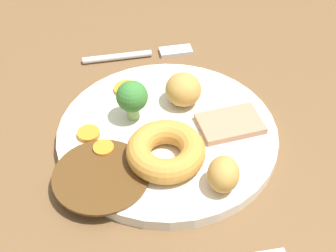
{
  "coord_description": "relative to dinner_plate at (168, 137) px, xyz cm",
  "views": [
    {
      "loc": [
        38.59,
        -9.46,
        43.98
      ],
      "look_at": [
        0.32,
        -1.11,
        6.0
      ],
      "focal_mm": 52.19,
      "sensor_mm": 36.0,
      "label": 1
    }
  ],
  "objects": [
    {
      "name": "carrot_coin_front",
      "position": [
        -8.33,
        -3.47,
        0.94
      ],
      "size": [
        3.06,
        3.06,
        0.48
      ],
      "primitive_type": "cylinder",
      "color": "orange",
      "rests_on": "dinner_plate"
    },
    {
      "name": "roast_potato_right",
      "position": [
        8.68,
        3.75,
        2.46
      ],
      "size": [
        4.83,
        4.41,
        3.52
      ],
      "primitive_type": "ellipsoid",
      "rotation": [
        0.0,
        0.0,
        5.93
      ],
      "color": "#BC8C42",
      "rests_on": "dinner_plate"
    },
    {
      "name": "yorkshire_pudding",
      "position": [
        4.01,
        -1.11,
        2.04
      ],
      "size": [
        8.44,
        8.44,
        2.67
      ],
      "primitive_type": "torus",
      "color": "#C68938",
      "rests_on": "dinner_plate"
    },
    {
      "name": "broccoli_floret",
      "position": [
        -3.34,
        -3.42,
        3.73
      ],
      "size": [
        3.64,
        3.64,
        5.0
      ],
      "color": "#8CB766",
      "rests_on": "dinner_plate"
    },
    {
      "name": "dining_table",
      "position": [
        -0.32,
        1.11,
        -2.5
      ],
      "size": [
        120.0,
        84.0,
        3.6
      ],
      "primitive_type": "cube",
      "color": "brown",
      "rests_on": "ground"
    },
    {
      "name": "carrot_coin_side",
      "position": [
        -1.39,
        -8.81,
        0.99
      ],
      "size": [
        2.54,
        2.54,
        0.58
      ],
      "primitive_type": "cylinder",
      "color": "orange",
      "rests_on": "dinner_plate"
    },
    {
      "name": "roast_potato_left",
      "position": [
        -4.71,
        2.87,
        2.66
      ],
      "size": [
        4.6,
        4.47,
        3.92
      ],
      "primitive_type": "ellipsoid",
      "rotation": [
        0.0,
        0.0,
        4.67
      ],
      "color": "#BC8C42",
      "rests_on": "dinner_plate"
    },
    {
      "name": "fork",
      "position": [
        -16.77,
        -0.09,
        -0.31
      ],
      "size": [
        2.09,
        15.28,
        0.9
      ],
      "rotation": [
        0.0,
        0.0,
        1.55
      ],
      "color": "silver",
      "rests_on": "dining_table"
    },
    {
      "name": "carrot_coin_back",
      "position": [
        1.22,
        -7.46,
        0.99
      ],
      "size": [
        2.28,
        2.28,
        0.58
      ],
      "primitive_type": "cylinder",
      "color": "orange",
      "rests_on": "dinner_plate"
    },
    {
      "name": "gravy_pool",
      "position": [
        4.88,
        -8.18,
        0.85
      ],
      "size": [
        10.15,
        10.15,
        0.3
      ],
      "primitive_type": "cylinder",
      "color": "#563819",
      "rests_on": "dinner_plate"
    },
    {
      "name": "dinner_plate",
      "position": [
        0.0,
        0.0,
        0.0
      ],
      "size": [
        25.11,
        25.11,
        1.4
      ],
      "primitive_type": "cylinder",
      "color": "silver",
      "rests_on": "dining_table"
    },
    {
      "name": "meat_slice_main",
      "position": [
        0.52,
        7.16,
        1.1
      ],
      "size": [
        5.32,
        7.46,
        0.8
      ],
      "primitive_type": "cube",
      "rotation": [
        0.0,
        0.0,
        1.64
      ],
      "color": "tan",
      "rests_on": "dinner_plate"
    }
  ]
}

